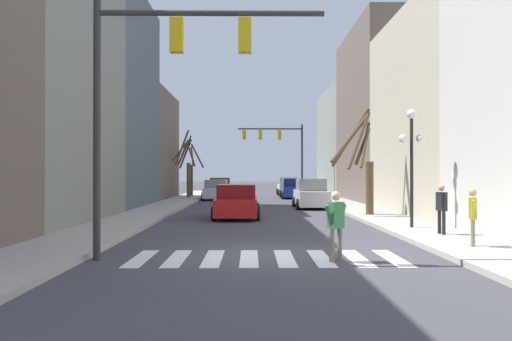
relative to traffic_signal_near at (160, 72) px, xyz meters
name	(u,v)px	position (x,y,z in m)	size (l,w,h in m)	color
ground_plane	(266,254)	(2.63, 0.92, -4.63)	(240.00, 240.00, 0.00)	#424247
sidewalk_left	(49,251)	(-3.08, 0.92, -4.55)	(2.58, 90.00, 0.15)	#ADA89E
sidewalk_right	(482,251)	(8.35, 0.92, -4.55)	(2.58, 90.00, 0.15)	#ADA89E
building_row_left	(62,97)	(-7.37, 13.11, 1.36)	(6.00, 38.53, 13.20)	#66564C
building_row_right	(413,120)	(12.64, 19.62, 0.95)	(6.00, 48.90, 12.85)	beige
crosswalk_stripes	(267,258)	(2.63, 0.26, -4.62)	(6.75, 2.60, 0.01)	white
traffic_signal_near	(160,72)	(0.00, 0.00, 0.00)	(5.67, 0.28, 6.47)	#2D2D2D
traffic_signal_far	(279,144)	(4.72, 32.54, 0.20)	(5.87, 0.28, 6.56)	#2D2D2D
street_lamp_right_corner	(412,144)	(8.14, 6.03, -1.40)	(0.95, 0.36, 4.34)	black
car_driving_away_lane	(237,202)	(1.54, 11.60, -3.87)	(2.19, 4.60, 1.61)	red
car_parked_left_far	(216,190)	(-0.62, 28.36, -3.86)	(2.09, 4.64, 1.62)	silver
car_parked_right_far	(293,189)	(5.85, 30.66, -3.83)	(2.18, 4.37, 1.71)	navy
car_parked_right_near	(311,194)	(5.92, 18.46, -3.79)	(2.04, 4.61, 1.81)	silver
car_at_intersection	(288,187)	(5.87, 37.09, -3.81)	(2.15, 4.54, 1.76)	white
car_parked_left_near	(220,188)	(-0.59, 33.60, -3.81)	(2.16, 4.23, 1.75)	#A38423
pedestrian_crossing_street	(473,212)	(8.27, 1.27, -3.55)	(0.36, 0.64, 1.56)	#7A705B
pedestrian_on_left_sidewalk	(442,205)	(8.44, 3.93, -3.52)	(0.26, 0.70, 1.62)	black
pedestrian_waiting_at_curb	(336,220)	(4.28, -0.21, -3.62)	(0.62, 0.52, 1.70)	#7A705B
street_tree_left_mid	(190,169)	(-3.26, 32.76, -2.04)	(2.43, 1.85, 5.42)	brown
street_tree_right_far	(186,168)	(-3.17, 29.29, -2.03)	(2.37, 1.50, 5.62)	brown
street_tree_right_mid	(362,164)	(7.60, 11.73, -2.02)	(2.25, 2.49, 5.18)	brown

